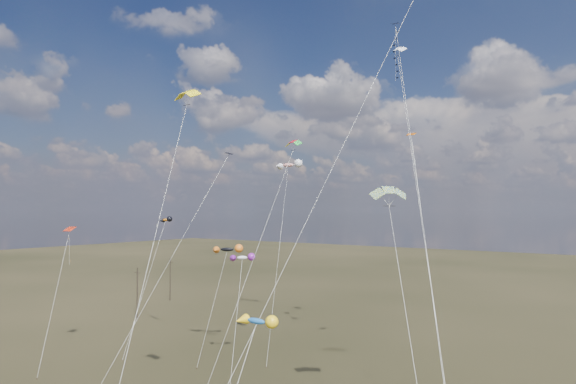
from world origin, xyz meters
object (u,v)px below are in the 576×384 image
Objects in this scene: diamond_black_high at (398,67)px; utility_pole_near at (137,292)px; parafoil_yellow at (186,93)px; utility_pole_far at (170,279)px; novelty_black_orange at (227,250)px.

utility_pole_near is at bearing 176.02° from diamond_black_high.
parafoil_yellow is at bearing -34.11° from utility_pole_near.
parafoil_yellow is at bearing -40.76° from utility_pole_far.
utility_pole_near is 0.62× the size of novelty_black_orange.
utility_pole_near is 51.42m from parafoil_yellow.
utility_pole_near is at bearing 145.89° from parafoil_yellow.
novelty_black_orange is (-13.82, 19.96, -13.74)m from parafoil_yellow.
parafoil_yellow is at bearing -55.30° from novelty_black_orange.
utility_pole_far is 63.15m from diamond_black_high.
novelty_black_orange is at bearing 124.70° from parafoil_yellow.
diamond_black_high reaches higher than novelty_black_orange.
utility_pole_far is at bearing 139.24° from parafoil_yellow.
novelty_black_orange is (32.65, -20.09, 8.28)m from utility_pole_far.
diamond_black_high reaches higher than parafoil_yellow.
novelty_black_orange is (-21.21, -2.90, -19.84)m from diamond_black_high.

